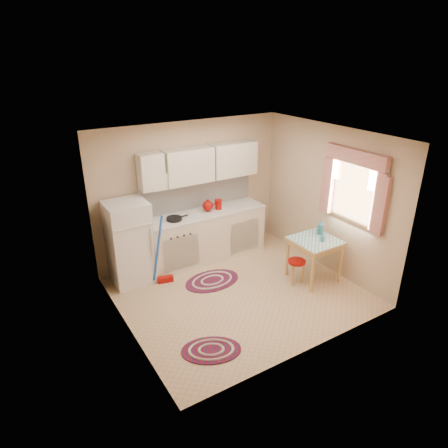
{
  "coord_description": "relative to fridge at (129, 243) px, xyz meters",
  "views": [
    {
      "loc": [
        -3.04,
        -4.53,
        3.58
      ],
      "look_at": [
        -0.11,
        0.25,
        1.13
      ],
      "focal_mm": 32.0,
      "sensor_mm": 36.0,
      "label": 1
    }
  ],
  "objects": [
    {
      "name": "coffee_pot",
      "position": [
        2.84,
        -1.42,
        0.15
      ],
      "size": [
        0.15,
        0.14,
        0.26
      ],
      "primitive_type": null,
      "rotation": [
        0.0,
        0.0,
        0.23
      ],
      "color": "#2A6F83",
      "rests_on": "table"
    },
    {
      "name": "red_canister",
      "position": [
        1.72,
        0.05,
        0.3
      ],
      "size": [
        0.15,
        0.15,
        0.16
      ],
      "primitive_type": "cylinder",
      "rotation": [
        0.0,
        0.0,
        -0.28
      ],
      "color": "#900905",
      "rests_on": "countertop"
    },
    {
      "name": "base_cabinets",
      "position": [
        1.44,
        0.05,
        -0.26
      ],
      "size": [
        2.25,
        0.6,
        0.88
      ],
      "primitive_type": "cube",
      "color": "silver",
      "rests_on": "ground"
    },
    {
      "name": "table",
      "position": [
        2.63,
        -1.54,
        -0.34
      ],
      "size": [
        0.72,
        0.72,
        0.72
      ],
      "primitive_type": "cube",
      "color": "tan",
      "rests_on": "ground"
    },
    {
      "name": "rug_center",
      "position": [
        1.12,
        -0.74,
        -0.69
      ],
      "size": [
        0.98,
        0.66,
        0.02
      ],
      "primitive_type": null,
      "rotation": [
        0.0,
        0.0,
        0.02
      ],
      "color": "maroon",
      "rests_on": "ground"
    },
    {
      "name": "stool",
      "position": [
        2.29,
        -1.51,
        -0.49
      ],
      "size": [
        0.36,
        0.36,
        0.42
      ],
      "primitive_type": "cylinder",
      "rotation": [
        0.0,
        0.0,
        -0.26
      ],
      "color": "#900905",
      "rests_on": "ground"
    },
    {
      "name": "broom",
      "position": [
        0.45,
        -0.35,
        -0.1
      ],
      "size": [
        0.3,
        0.18,
        1.2
      ],
      "primitive_type": null,
      "rotation": [
        0.0,
        0.0,
        -0.23
      ],
      "color": "blue",
      "rests_on": "ground"
    },
    {
      "name": "rug_left",
      "position": [
        0.27,
        -2.21,
        -0.69
      ],
      "size": [
        0.93,
        0.81,
        0.02
      ],
      "primitive_type": null,
      "rotation": [
        0.0,
        0.0,
        -0.43
      ],
      "color": "maroon",
      "rests_on": "ground"
    },
    {
      "name": "room_shell",
      "position": [
        1.47,
        -1.01,
        0.9
      ],
      "size": [
        3.64,
        3.6,
        2.52
      ],
      "color": "tan",
      "rests_on": "ground"
    },
    {
      "name": "mug",
      "position": [
        2.68,
        -1.64,
        0.07
      ],
      "size": [
        0.09,
        0.09,
        0.1
      ],
      "primitive_type": "cylinder",
      "rotation": [
        0.0,
        0.0,
        -0.23
      ],
      "color": "#2A6F83",
      "rests_on": "table"
    },
    {
      "name": "fridge",
      "position": [
        0.0,
        0.0,
        0.0
      ],
      "size": [
        0.65,
        0.6,
        1.4
      ],
      "primitive_type": "cube",
      "color": "white",
      "rests_on": "ground"
    },
    {
      "name": "red_kettle",
      "position": [
        1.5,
        0.05,
        0.33
      ],
      "size": [
        0.22,
        0.2,
        0.21
      ],
      "primitive_type": null,
      "rotation": [
        0.0,
        0.0,
        -0.04
      ],
      "color": "#900905",
      "rests_on": "countertop"
    },
    {
      "name": "countertop",
      "position": [
        1.44,
        0.05,
        0.2
      ],
      "size": [
        2.27,
        0.62,
        0.04
      ],
      "primitive_type": "cube",
      "color": "silver",
      "rests_on": "base_cabinets"
    },
    {
      "name": "frying_pan",
      "position": [
        0.82,
        0.0,
        0.24
      ],
      "size": [
        0.29,
        0.29,
        0.05
      ],
      "primitive_type": "cylinder",
      "rotation": [
        0.0,
        0.0,
        0.09
      ],
      "color": "black",
      "rests_on": "countertop"
    }
  ]
}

